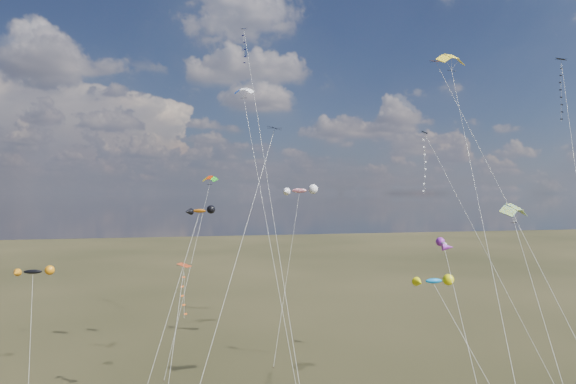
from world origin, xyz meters
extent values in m
cube|color=black|center=(29.83, 17.72, 33.19)|extent=(1.27, 1.26, 0.30)
cube|color=#0B164B|center=(-2.58, 29.18, 37.68)|extent=(0.78, 0.76, 0.22)
cylinder|color=silver|center=(-1.88, 17.34, 18.84)|extent=(1.43, 23.71, 37.70)
cube|color=black|center=(-2.79, 10.66, 24.01)|extent=(1.20, 1.20, 0.28)
cylinder|color=silver|center=(-7.28, 4.94, 12.01)|extent=(9.00, 11.46, 24.02)
cube|color=#BB3913|center=(-9.60, 16.45, 12.66)|extent=(1.37, 1.38, 0.31)
cylinder|color=silver|center=(-10.59, 12.94, 6.33)|extent=(2.00, 7.05, 12.67)
cube|color=#0C1848|center=(15.58, 20.89, 25.36)|extent=(0.76, 0.80, 0.31)
cylinder|color=silver|center=(18.82, 14.28, 12.68)|extent=(6.51, 13.26, 25.37)
cube|color=#CD6015|center=(12.26, 12.52, 30.63)|extent=(1.02, 1.00, 0.26)
cylinder|color=silver|center=(13.91, 2.65, 15.32)|extent=(3.32, 19.77, 30.64)
cylinder|color=silver|center=(8.84, -0.21, 15.51)|extent=(9.37, 24.55, 31.04)
cylinder|color=silver|center=(-1.52, 19.88, 15.51)|extent=(1.86, 21.08, 31.04)
cylinder|color=silver|center=(12.03, -2.36, 8.92)|extent=(4.72, 14.29, 17.86)
cylinder|color=silver|center=(-8.67, 29.98, 10.43)|extent=(5.49, 11.85, 20.87)
cube|color=#332316|center=(-11.39, 24.07, 0.06)|extent=(0.10, 0.10, 0.12)
ellipsoid|color=black|center=(-23.35, 23.46, 11.51)|extent=(3.25, 0.98, 0.98)
cylinder|color=silver|center=(-22.77, 20.13, 5.76)|extent=(1.19, 6.69, 11.52)
ellipsoid|color=#CE6912|center=(-8.20, 18.11, 17.29)|extent=(2.74, 2.45, 0.90)
cylinder|color=silver|center=(-11.05, 13.92, 8.64)|extent=(5.72, 8.42, 17.30)
ellipsoid|color=silver|center=(8.57, 4.82, 15.18)|extent=(1.35, 2.49, 0.74)
cylinder|color=silver|center=(7.33, -1.06, 7.59)|extent=(2.53, 11.79, 15.19)
ellipsoid|color=red|center=(5.31, 34.52, 19.23)|extent=(4.19, 2.89, 1.44)
cylinder|color=silver|center=(2.71, 30.01, 9.62)|extent=(5.23, 9.03, 19.24)
cube|color=#332316|center=(0.12, 25.51, 0.06)|extent=(0.10, 0.10, 0.12)
ellipsoid|color=#107ED3|center=(7.84, 4.98, 12.52)|extent=(2.55, 1.07, 0.87)
camera|label=1|loc=(-10.87, -28.86, 18.85)|focal=32.00mm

